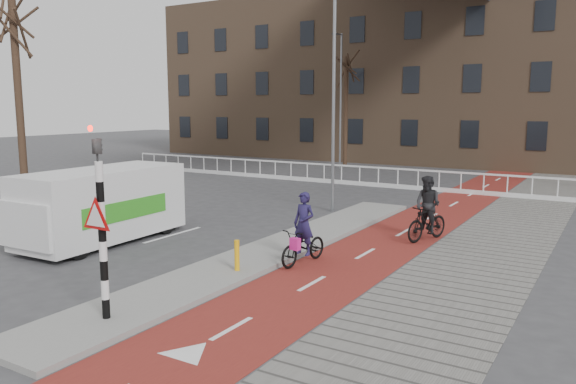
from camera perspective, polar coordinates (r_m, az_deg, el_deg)
The scene contains 15 objects.
ground at distance 12.02m, azimuth -8.67°, elevation -10.60°, with size 120.00×120.00×0.00m, color #38383A.
bike_lane at distance 19.95m, azimuth 13.56°, elevation -2.92°, with size 2.50×60.00×0.01m, color maroon.
sidewalk at distance 19.32m, azimuth 21.51°, elevation -3.67°, with size 3.00×60.00×0.01m, color slate.
curb_island at distance 15.49m, azimuth -1.16°, elevation -5.83°, with size 1.80×16.00×0.12m, color gray.
traffic_signal at distance 10.53m, azimuth -18.51°, elevation -2.52°, with size 0.80×0.80×3.68m.
bollard at distance 13.31m, azimuth -5.21°, elevation -6.42°, with size 0.12×0.12×0.73m, color #F3AC0D.
cyclist_near at distance 14.15m, azimuth 1.61°, elevation -4.90°, with size 0.81×1.80×1.83m.
cyclist_far at distance 17.03m, azimuth 13.97°, elevation -2.18°, with size 1.06×1.85×1.92m.
van at distance 17.20m, azimuth -18.34°, elevation -1.17°, with size 2.19×5.06×2.14m.
railing at distance 28.71m, azimuth 5.45°, elevation 1.42°, with size 28.00×0.10×0.99m.
townhouse_row at distance 42.13m, azimuth 17.32°, elevation 13.64°, with size 46.00×10.00×15.90m.
tree_left at distance 23.86m, azimuth -25.68°, elevation 8.49°, with size 0.29×0.29×8.40m, color black.
tree_mid at distance 37.08m, azimuth 5.87°, elevation 8.08°, with size 0.28×0.28×7.07m, color black.
streetlight_near at distance 20.92m, azimuth 4.67°, elevation 10.16°, with size 0.12×0.12×8.96m, color slate.
streetlight_left at distance 35.62m, azimuth 5.37°, elevation 9.08°, with size 0.12×0.12×8.34m, color slate.
Camera 1 is at (7.31, -8.67, 3.97)m, focal length 35.00 mm.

